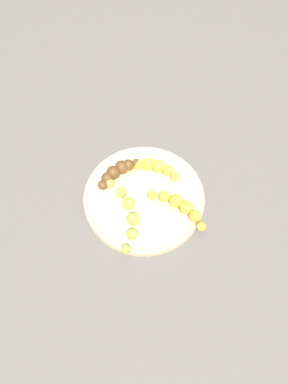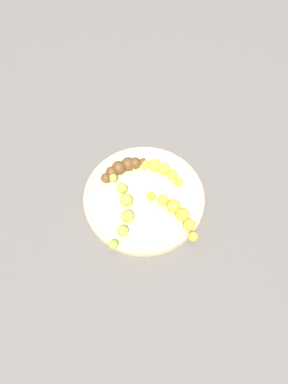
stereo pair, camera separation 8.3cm
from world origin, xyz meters
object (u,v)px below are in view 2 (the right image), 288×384
banana_green (123,209)px  banana_spotted (176,212)px  fruit_bowl (144,197)px  banana_overripe (123,167)px  banana_yellow (158,169)px

banana_green → banana_spotted: banana_spotted is taller
fruit_bowl → banana_overripe: (-0.02, 0.09, 0.02)m
banana_overripe → fruit_bowl: bearing=-169.9°
fruit_bowl → banana_overripe: banana_overripe is taller
banana_green → banana_yellow: (0.12, 0.06, 0.00)m
banana_spotted → fruit_bowl: bearing=103.3°
fruit_bowl → banana_spotted: banana_spotted is taller
fruit_bowl → banana_spotted: size_ratio=1.90×
banana_yellow → banana_spotted: bearing=-136.9°
banana_overripe → banana_green: bearing=155.8°
fruit_bowl → banana_yellow: size_ratio=2.52×
banana_overripe → banana_yellow: bearing=-117.7°
fruit_bowl → banana_green: banana_green is taller
banana_spotted → banana_overripe: 0.18m
banana_green → banana_spotted: bearing=-6.6°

